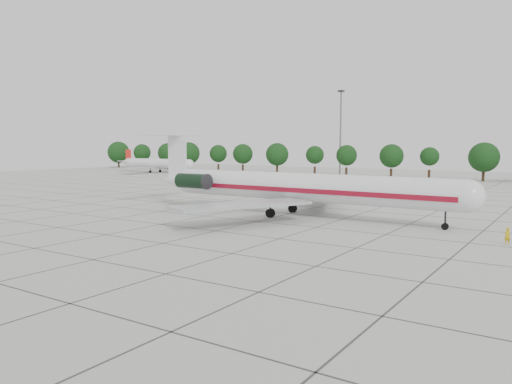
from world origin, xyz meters
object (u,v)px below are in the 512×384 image
Objects in this scene: main_airliner at (286,186)px; bg_airliner_a at (157,164)px; floodlight_mast at (341,127)px; ground_crew at (507,236)px.

main_airliner is 1.65× the size of bg_airliner_a.
floodlight_mast is (53.28, 24.47, 11.37)m from bg_airliner_a.
bg_airliner_a is at bearing 144.58° from main_airliner.
ground_crew is at bearing -30.99° from bg_airliner_a.
ground_crew is 0.06× the size of bg_airliner_a.
main_airliner reaches higher than ground_crew.
main_airliner is at bearing -70.43° from floodlight_mast.
bg_airliner_a is at bearing -62.40° from ground_crew.
ground_crew is at bearing -57.83° from floodlight_mast.
floodlight_mast reaches higher than main_airliner.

